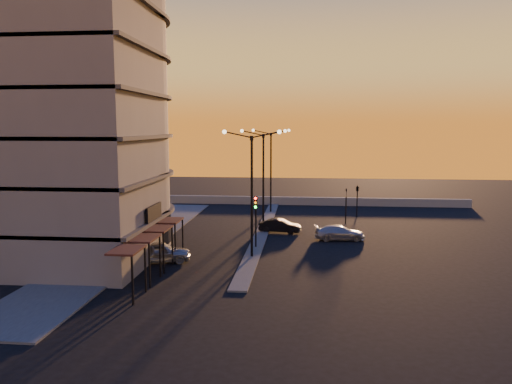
% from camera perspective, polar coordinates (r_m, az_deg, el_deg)
% --- Properties ---
extents(ground, '(120.00, 120.00, 0.00)m').
position_cam_1_polar(ground, '(37.59, -0.48, -7.51)').
color(ground, black).
rests_on(ground, ground).
extents(sidewalk_west, '(5.00, 40.00, 0.12)m').
position_cam_1_polar(sidewalk_west, '(43.69, -13.78, -5.53)').
color(sidewalk_west, '#464644').
rests_on(sidewalk_west, ground).
extents(median, '(1.20, 36.00, 0.12)m').
position_cam_1_polar(median, '(47.26, 0.83, -4.34)').
color(median, '#464644').
rests_on(median, ground).
extents(parapet, '(44.00, 0.50, 1.00)m').
position_cam_1_polar(parapet, '(62.81, 3.90, -1.02)').
color(parapet, gray).
rests_on(parapet, ground).
extents(building, '(14.35, 17.08, 25.00)m').
position_cam_1_polar(building, '(40.40, -20.97, 10.09)').
color(building, slate).
rests_on(building, ground).
extents(streetlamp_near, '(4.32, 0.32, 9.51)m').
position_cam_1_polar(streetlamp_near, '(36.55, -0.49, 0.99)').
color(streetlamp_near, black).
rests_on(streetlamp_near, ground).
extents(streetlamp_mid, '(4.32, 0.32, 9.51)m').
position_cam_1_polar(streetlamp_mid, '(46.46, 0.85, 2.36)').
color(streetlamp_mid, black).
rests_on(streetlamp_mid, ground).
extents(streetlamp_far, '(4.32, 0.32, 9.51)m').
position_cam_1_polar(streetlamp_far, '(56.39, 1.71, 3.24)').
color(streetlamp_far, black).
rests_on(streetlamp_far, ground).
extents(traffic_light_main, '(0.28, 0.44, 4.25)m').
position_cam_1_polar(traffic_light_main, '(39.76, -0.04, -2.43)').
color(traffic_light_main, black).
rests_on(traffic_light_main, ground).
extents(signal_east_a, '(0.13, 0.16, 3.60)m').
position_cam_1_polar(signal_east_a, '(50.87, 10.24, -1.48)').
color(signal_east_a, black).
rests_on(signal_east_a, ground).
extents(signal_east_b, '(0.42, 1.99, 3.60)m').
position_cam_1_polar(signal_east_b, '(54.79, 11.51, 0.35)').
color(signal_east_b, black).
rests_on(signal_east_b, ground).
extents(car_hatchback, '(4.74, 2.83, 1.51)m').
position_cam_1_polar(car_hatchback, '(36.87, -10.97, -6.74)').
color(car_hatchback, '#979A9E').
rests_on(car_hatchback, ground).
extents(car_sedan, '(4.00, 1.92, 1.26)m').
position_cam_1_polar(car_sedan, '(46.33, 2.76, -3.86)').
color(car_sedan, black).
rests_on(car_sedan, ground).
extents(car_wagon, '(4.48, 2.12, 1.26)m').
position_cam_1_polar(car_wagon, '(43.84, 9.53, -4.61)').
color(car_wagon, '#A3A4AB').
rests_on(car_wagon, ground).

